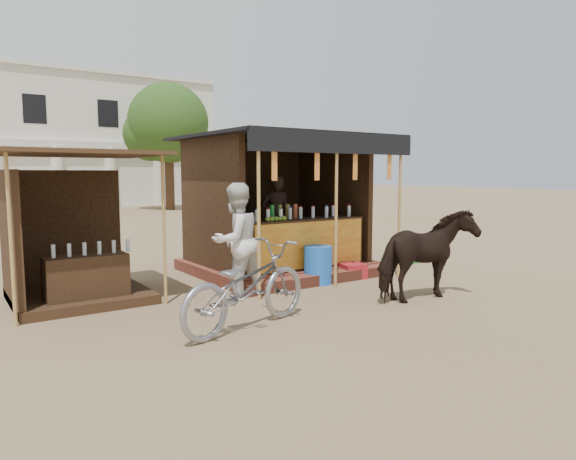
{
  "coord_description": "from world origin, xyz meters",
  "views": [
    {
      "loc": [
        -4.83,
        -5.43,
        2.05
      ],
      "look_at": [
        0.0,
        1.6,
        1.1
      ],
      "focal_mm": 32.0,
      "sensor_mm": 36.0,
      "label": 1
    }
  ],
  "objects": [
    {
      "name": "ground",
      "position": [
        0.0,
        0.0,
        0.0
      ],
      "size": [
        120.0,
        120.0,
        0.0
      ],
      "primitive_type": "plane",
      "color": "#846B4C",
      "rests_on": "ground"
    },
    {
      "name": "main_stall",
      "position": [
        1.0,
        3.36,
        1.03
      ],
      "size": [
        3.6,
        3.61,
        2.78
      ],
      "color": "brown",
      "rests_on": "ground"
    },
    {
      "name": "secondary_stall",
      "position": [
        -3.17,
        3.24,
        0.85
      ],
      "size": [
        2.4,
        2.4,
        2.38
      ],
      "color": "#3C2815",
      "rests_on": "ground"
    },
    {
      "name": "cow",
      "position": [
        1.62,
        0.01,
        0.73
      ],
      "size": [
        1.75,
        0.83,
        1.47
      ],
      "primitive_type": "imported",
      "rotation": [
        0.0,
        0.0,
        1.55
      ],
      "color": "black",
      "rests_on": "ground"
    },
    {
      "name": "motorbike",
      "position": [
        -1.55,
        0.32,
        0.57
      ],
      "size": [
        2.29,
        1.28,
        1.14
      ],
      "primitive_type": "imported",
      "rotation": [
        0.0,
        0.0,
        1.83
      ],
      "color": "gray",
      "rests_on": "ground"
    },
    {
      "name": "bystander",
      "position": [
        -0.81,
        1.92,
        0.95
      ],
      "size": [
        1.05,
        0.9,
        1.89
      ],
      "primitive_type": "imported",
      "rotation": [
        0.0,
        0.0,
        3.36
      ],
      "color": "silver",
      "rests_on": "ground"
    },
    {
      "name": "blue_barrel",
      "position": [
        0.95,
        2.0,
        0.35
      ],
      "size": [
        0.67,
        0.67,
        0.7
      ],
      "primitive_type": "cylinder",
      "rotation": [
        0.0,
        0.0,
        0.32
      ],
      "color": "blue",
      "rests_on": "ground"
    },
    {
      "name": "red_crate",
      "position": [
        1.81,
        2.0,
        0.14
      ],
      "size": [
        0.51,
        0.5,
        0.29
      ],
      "primitive_type": "cube",
      "rotation": [
        0.0,
        0.0,
        -0.17
      ],
      "color": "#A51B24",
      "rests_on": "ground"
    },
    {
      "name": "cooler",
      "position": [
        3.88,
        2.6,
        0.23
      ],
      "size": [
        0.68,
        0.51,
        0.46
      ],
      "color": "#186F21",
      "rests_on": "ground"
    },
    {
      "name": "tree",
      "position": [
        5.81,
        22.14,
        4.63
      ],
      "size": [
        4.5,
        4.4,
        7.0
      ],
      "color": "#382314",
      "rests_on": "ground"
    }
  ]
}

